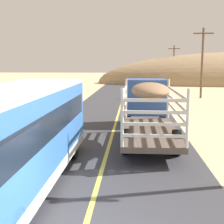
{
  "coord_description": "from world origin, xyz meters",
  "views": [
    {
      "loc": [
        1.12,
        -6.07,
        3.94
      ],
      "look_at": [
        0.0,
        10.3,
        1.32
      ],
      "focal_mm": 49.46,
      "sensor_mm": 36.0,
      "label": 1
    }
  ],
  "objects_px": {
    "bus": "(16,135)",
    "power_pole_far": "(174,63)",
    "livestock_truck": "(147,101)",
    "power_pole_mid": "(202,61)"
  },
  "relations": [
    {
      "from": "bus",
      "to": "power_pole_far",
      "type": "height_order",
      "value": "power_pole_far"
    },
    {
      "from": "livestock_truck",
      "to": "power_pole_mid",
      "type": "height_order",
      "value": "power_pole_mid"
    },
    {
      "from": "bus",
      "to": "power_pole_mid",
      "type": "distance_m",
      "value": 28.83
    },
    {
      "from": "power_pole_mid",
      "to": "bus",
      "type": "bearing_deg",
      "value": -113.01
    },
    {
      "from": "livestock_truck",
      "to": "bus",
      "type": "bearing_deg",
      "value": -116.92
    },
    {
      "from": "power_pole_far",
      "to": "livestock_truck",
      "type": "bearing_deg",
      "value": -99.21
    },
    {
      "from": "bus",
      "to": "power_pole_far",
      "type": "bearing_deg",
      "value": 77.57
    },
    {
      "from": "bus",
      "to": "power_pole_mid",
      "type": "height_order",
      "value": "power_pole_mid"
    },
    {
      "from": "livestock_truck",
      "to": "power_pole_mid",
      "type": "distance_m",
      "value": 19.29
    },
    {
      "from": "power_pole_mid",
      "to": "power_pole_far",
      "type": "height_order",
      "value": "power_pole_mid"
    }
  ]
}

